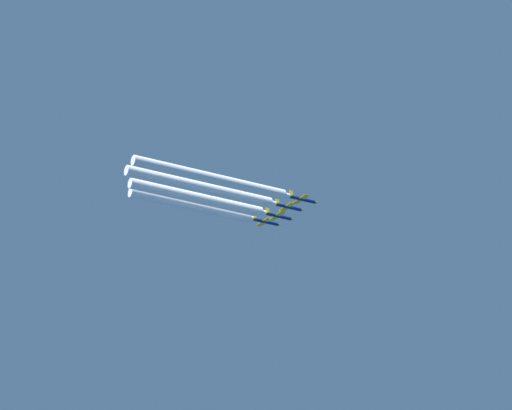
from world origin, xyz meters
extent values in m
cylinder|color=navy|center=(-11.35, -0.30, 200.62)|extent=(1.11, 9.63, 1.11)
cone|color=yellow|center=(-11.35, 5.32, 200.62)|extent=(1.06, 1.62, 1.06)
ellipsoid|color=#332D14|center=(-11.35, 1.81, 201.09)|extent=(0.61, 2.23, 0.50)
cube|color=yellow|center=(-11.35, -0.79, 200.54)|extent=(8.11, 1.93, 0.12)
cube|color=yellow|center=(-11.35, -4.67, 200.62)|extent=(3.44, 1.11, 0.12)
cube|color=yellow|center=(-11.35, -4.59, 202.04)|extent=(0.10, 1.32, 1.72)
cylinder|color=black|center=(-11.35, -5.37, 200.62)|extent=(0.84, 0.61, 0.84)
cylinder|color=navy|center=(-3.53, 0.25, 199.92)|extent=(1.11, 9.63, 1.11)
cone|color=yellow|center=(-3.53, 5.88, 199.92)|extent=(1.06, 1.62, 1.06)
ellipsoid|color=#332D14|center=(-3.53, 2.37, 200.39)|extent=(0.61, 2.23, 0.50)
cube|color=yellow|center=(-3.53, -0.23, 199.83)|extent=(8.11, 1.93, 0.12)
cube|color=yellow|center=(-3.53, -4.11, 199.92)|extent=(3.44, 1.11, 0.12)
cube|color=yellow|center=(-3.53, -4.03, 201.34)|extent=(0.10, 1.32, 1.72)
cylinder|color=black|center=(-3.53, -4.81, 199.92)|extent=(0.84, 0.61, 0.84)
cylinder|color=navy|center=(3.52, 0.01, 200.56)|extent=(1.11, 9.63, 1.11)
cone|color=yellow|center=(3.52, 5.63, 200.56)|extent=(1.06, 1.62, 1.06)
ellipsoid|color=#332D14|center=(3.52, 2.13, 201.03)|extent=(0.61, 2.23, 0.50)
cube|color=yellow|center=(3.52, -0.47, 200.48)|extent=(8.11, 1.93, 0.12)
cube|color=yellow|center=(3.52, -4.36, 200.56)|extent=(3.44, 1.11, 0.12)
cube|color=yellow|center=(3.52, -4.28, 201.98)|extent=(0.10, 1.32, 1.72)
cylinder|color=black|center=(3.52, -5.06, 200.56)|extent=(0.84, 0.61, 0.84)
cylinder|color=navy|center=(11.70, 0.51, 200.33)|extent=(1.11, 9.63, 1.11)
cone|color=yellow|center=(11.70, 6.13, 200.33)|extent=(1.06, 1.62, 1.06)
ellipsoid|color=#332D14|center=(11.70, 2.63, 200.81)|extent=(0.61, 2.23, 0.50)
cube|color=yellow|center=(11.70, 0.03, 200.25)|extent=(8.11, 1.93, 0.12)
cube|color=yellow|center=(11.70, -3.86, 200.33)|extent=(3.44, 1.11, 0.12)
cube|color=yellow|center=(11.70, -3.78, 201.75)|extent=(0.10, 1.32, 1.72)
cylinder|color=black|center=(11.70, -4.56, 200.33)|extent=(0.84, 0.61, 0.84)
cylinder|color=white|center=(-11.35, -24.59, 200.62)|extent=(1.86, 38.34, 1.86)
cylinder|color=white|center=(-11.35, -29.19, 200.62)|extent=(3.53, 44.10, 3.53)
cylinder|color=white|center=(-3.53, -25.80, 199.92)|extent=(1.86, 41.88, 1.86)
cylinder|color=white|center=(-3.53, -30.83, 199.92)|extent=(3.53, 48.17, 3.53)
cylinder|color=white|center=(3.52, -27.86, 200.56)|extent=(1.86, 45.51, 1.86)
cylinder|color=white|center=(3.52, -33.32, 200.56)|extent=(3.53, 52.34, 3.53)
cylinder|color=white|center=(11.70, -28.18, 200.33)|extent=(1.86, 47.15, 1.86)
cylinder|color=white|center=(11.70, -33.84, 200.33)|extent=(3.53, 54.23, 3.53)
camera|label=1|loc=(394.20, -232.53, 2.92)|focal=104.38mm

